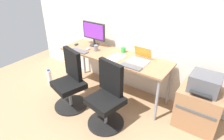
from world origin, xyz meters
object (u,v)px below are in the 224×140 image
(office_chair_left, at_px, (71,82))
(open_laptop, at_px, (140,58))
(coffee_mug, at_px, (123,50))
(desktop_monitor, at_px, (94,32))
(office_chair_right, at_px, (107,98))
(printer, at_px, (205,83))
(side_cabinet, at_px, (198,108))
(water_bottle_on_floor, at_px, (49,77))

(office_chair_left, bearing_deg, open_laptop, 40.82)
(office_chair_left, distance_m, coffee_mug, 1.04)
(desktop_monitor, height_order, open_laptop, desktop_monitor)
(office_chair_left, distance_m, office_chair_right, 0.73)
(coffee_mug, bearing_deg, printer, -7.08)
(printer, xyz_separation_m, open_laptop, (-0.99, 0.04, 0.09))
(open_laptop, bearing_deg, coffee_mug, 161.25)
(side_cabinet, distance_m, desktop_monitor, 2.11)
(office_chair_right, xyz_separation_m, side_cabinet, (1.10, 0.69, -0.12))
(printer, height_order, desktop_monitor, desktop_monitor)
(water_bottle_on_floor, relative_size, open_laptop, 1.00)
(office_chair_right, height_order, printer, office_chair_right)
(water_bottle_on_floor, xyz_separation_m, open_laptop, (1.66, 0.52, 0.66))
(printer, height_order, coffee_mug, coffee_mug)
(side_cabinet, xyz_separation_m, desktop_monitor, (-1.99, 0.14, 0.71))
(water_bottle_on_floor, bearing_deg, open_laptop, 17.33)
(office_chair_left, relative_size, coffee_mug, 10.22)
(office_chair_left, height_order, desktop_monitor, desktop_monitor)
(office_chair_right, distance_m, coffee_mug, 0.98)
(printer, relative_size, coffee_mug, 4.35)
(side_cabinet, height_order, coffee_mug, coffee_mug)
(office_chair_left, height_order, open_laptop, open_laptop)
(desktop_monitor, distance_m, open_laptop, 1.02)
(printer, xyz_separation_m, desktop_monitor, (-1.99, 0.14, 0.29))
(office_chair_left, relative_size, water_bottle_on_floor, 3.03)
(side_cabinet, xyz_separation_m, open_laptop, (-0.99, 0.04, 0.51))
(printer, relative_size, desktop_monitor, 0.83)
(side_cabinet, distance_m, open_laptop, 1.11)
(side_cabinet, bearing_deg, open_laptop, 177.82)
(desktop_monitor, bearing_deg, water_bottle_on_floor, -137.12)
(printer, bearing_deg, desktop_monitor, 176.08)
(office_chair_right, relative_size, printer, 2.35)
(side_cabinet, relative_size, open_laptop, 1.93)
(side_cabinet, relative_size, desktop_monitor, 1.24)
(office_chair_left, xyz_separation_m, side_cabinet, (1.83, 0.69, -0.12))
(printer, xyz_separation_m, coffee_mug, (-1.38, 0.17, 0.08))
(office_chair_right, relative_size, water_bottle_on_floor, 3.03)
(office_chair_left, xyz_separation_m, coffee_mug, (0.45, 0.86, 0.38))
(water_bottle_on_floor, height_order, open_laptop, open_laptop)
(office_chair_left, bearing_deg, coffee_mug, 62.46)
(water_bottle_on_floor, bearing_deg, office_chair_left, -13.99)
(desktop_monitor, bearing_deg, coffee_mug, 3.32)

